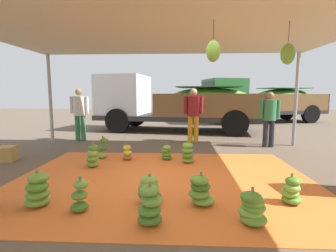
{
  "coord_description": "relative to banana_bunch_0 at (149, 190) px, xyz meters",
  "views": [
    {
      "loc": [
        0.31,
        -4.45,
        1.56
      ],
      "look_at": [
        -0.01,
        2.13,
        0.73
      ],
      "focal_mm": 26.73,
      "sensor_mm": 36.0,
      "label": 1
    }
  ],
  "objects": [
    {
      "name": "banana_bunch_3",
      "position": [
        0.62,
        2.15,
        0.03
      ],
      "size": [
        0.39,
        0.42,
        0.52
      ],
      "color": "#75A83D",
      "rests_on": "tarp_orange"
    },
    {
      "name": "banana_bunch_11",
      "position": [
        -1.53,
        -0.19,
        0.03
      ],
      "size": [
        0.47,
        0.47,
        0.52
      ],
      "color": "#6B9E38",
      "rests_on": "tarp_orange"
    },
    {
      "name": "tarp_orange",
      "position": [
        0.13,
        1.03,
        -0.19
      ],
      "size": [
        5.45,
        4.07,
        0.01
      ],
      "primitive_type": "cube",
      "color": "orange",
      "rests_on": "ground"
    },
    {
      "name": "banana_bunch_8",
      "position": [
        1.32,
        -0.5,
        -0.01
      ],
      "size": [
        0.45,
        0.44,
        0.45
      ],
      "color": "#60932D",
      "rests_on": "tarp_orange"
    },
    {
      "name": "worker_2",
      "position": [
        -2.96,
        4.87,
        0.83
      ],
      "size": [
        0.64,
        0.39,
        1.76
      ],
      "color": "#337A4C",
      "rests_on": "ground"
    },
    {
      "name": "worker_1",
      "position": [
        0.88,
        4.83,
        0.83
      ],
      "size": [
        0.64,
        0.39,
        1.76
      ],
      "color": "orange",
      "rests_on": "ground"
    },
    {
      "name": "banana_bunch_1",
      "position": [
        0.12,
        2.4,
        -0.02
      ],
      "size": [
        0.35,
        0.35,
        0.42
      ],
      "color": "#477523",
      "rests_on": "tarp_orange"
    },
    {
      "name": "banana_bunch_10",
      "position": [
        2.03,
        0.07,
        -0.01
      ],
      "size": [
        0.35,
        0.35,
        0.44
      ],
      "color": "#518428",
      "rests_on": "tarp_orange"
    },
    {
      "name": "banana_bunch_5",
      "position": [
        -1.42,
        1.7,
        0.04
      ],
      "size": [
        0.36,
        0.38,
        0.53
      ],
      "color": "#6B9E38",
      "rests_on": "tarp_orange"
    },
    {
      "name": "ground_plane",
      "position": [
        0.13,
        4.03,
        -0.2
      ],
      "size": [
        40.0,
        40.0,
        0.0
      ],
      "primitive_type": "plane",
      "color": "brown"
    },
    {
      "name": "banana_bunch_6",
      "position": [
        -0.89,
        -0.29,
        0.0
      ],
      "size": [
        0.3,
        0.32,
        0.48
      ],
      "color": "#477523",
      "rests_on": "tarp_orange"
    },
    {
      "name": "tent_canopy",
      "position": [
        0.15,
        0.94,
        2.59
      ],
      "size": [
        8.0,
        7.0,
        2.88
      ],
      "color": "#9EA0A5",
      "rests_on": "ground"
    },
    {
      "name": "banana_bunch_2",
      "position": [
        -1.44,
        2.49,
        0.04
      ],
      "size": [
        0.34,
        0.32,
        0.56
      ],
      "color": "#75A83D",
      "rests_on": "tarp_orange"
    },
    {
      "name": "banana_bunch_9",
      "position": [
        0.73,
        -0.02,
        0.01
      ],
      "size": [
        0.47,
        0.43,
        0.48
      ],
      "color": "#75A83D",
      "rests_on": "tarp_orange"
    },
    {
      "name": "banana_bunch_7",
      "position": [
        -0.82,
        2.35,
        -0.02
      ],
      "size": [
        0.32,
        0.33,
        0.41
      ],
      "color": "#996628",
      "rests_on": "tarp_orange"
    },
    {
      "name": "banana_bunch_0",
      "position": [
        0.0,
        0.0,
        0.0
      ],
      "size": [
        0.47,
        0.45,
        0.43
      ],
      "color": "#477523",
      "rests_on": "tarp_orange"
    },
    {
      "name": "cargo_truck_far",
      "position": [
        4.98,
        11.03,
        1.03
      ],
      "size": [
        7.07,
        3.84,
        2.4
      ],
      "color": "#2D2D2D",
      "rests_on": "ground"
    },
    {
      "name": "cargo_truck_main",
      "position": [
        0.12,
        7.41,
        1.03
      ],
      "size": [
        7.12,
        3.41,
        2.4
      ],
      "color": "#2D2D2D",
      "rests_on": "ground"
    },
    {
      "name": "crate_0",
      "position": [
        -3.64,
        2.14,
        -0.02
      ],
      "size": [
        0.45,
        0.48,
        0.35
      ],
      "primitive_type": "cube",
      "rotation": [
        0.0,
        0.0,
        0.22
      ],
      "color": "#B78947",
      "rests_on": "ground"
    },
    {
      "name": "banana_bunch_12",
      "position": [
        0.08,
        -0.59,
        0.03
      ],
      "size": [
        0.38,
        0.37,
        0.53
      ],
      "color": "#477523",
      "rests_on": "tarp_orange"
    },
    {
      "name": "worker_0",
      "position": [
        3.08,
        4.09,
        0.76
      ],
      "size": [
        0.6,
        0.37,
        1.64
      ],
      "color": "#26262D",
      "rests_on": "ground"
    }
  ]
}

